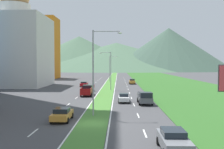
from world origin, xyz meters
The scene contains 47 objects.
ground_plane centered at (0.00, 0.00, 0.00)m, with size 600.00×600.00×0.00m, color #424244.
grass_median centered at (0.00, 60.00, 0.03)m, with size 3.20×240.00×0.06m, color #477F33.
grass_verge_right centered at (20.60, 60.00, 0.03)m, with size 24.00×240.00×0.06m, color #2D6023.
lane_dash_left_2 centered at (-5.10, -3.62, 0.01)m, with size 0.16×2.80×0.01m, color silver.
lane_dash_left_3 centered at (-5.10, 4.58, 0.01)m, with size 0.16×2.80×0.01m, color silver.
lane_dash_left_4 centered at (-5.10, 12.77, 0.01)m, with size 0.16×2.80×0.01m, color silver.
lane_dash_left_5 centered at (-5.10, 20.96, 0.01)m, with size 0.16×2.80×0.01m, color silver.
lane_dash_left_6 centered at (-5.10, 29.15, 0.01)m, with size 0.16×2.80×0.01m, color silver.
lane_dash_left_7 centered at (-5.10, 37.34, 0.01)m, with size 0.16×2.80×0.01m, color silver.
lane_dash_left_8 centered at (-5.10, 45.54, 0.01)m, with size 0.16×2.80×0.01m, color silver.
lane_dash_left_9 centered at (-5.10, 53.73, 0.01)m, with size 0.16×2.80×0.01m, color silver.
lane_dash_left_10 centered at (-5.10, 61.92, 0.01)m, with size 0.16×2.80×0.01m, color silver.
lane_dash_left_11 centered at (-5.10, 70.11, 0.01)m, with size 0.16×2.80×0.01m, color silver.
lane_dash_left_12 centered at (-5.10, 78.30, 0.01)m, with size 0.16×2.80×0.01m, color silver.
lane_dash_left_13 centered at (-5.10, 86.49, 0.01)m, with size 0.16×2.80×0.01m, color silver.
lane_dash_left_14 centered at (-5.10, 94.69, 0.01)m, with size 0.16×2.80×0.01m, color silver.
lane_dash_right_2 centered at (5.10, -3.62, 0.01)m, with size 0.16×2.80×0.01m, color silver.
lane_dash_right_3 centered at (5.10, 4.58, 0.01)m, with size 0.16×2.80×0.01m, color silver.
lane_dash_right_4 centered at (5.10, 12.77, 0.01)m, with size 0.16×2.80×0.01m, color silver.
lane_dash_right_5 centered at (5.10, 20.96, 0.01)m, with size 0.16×2.80×0.01m, color silver.
lane_dash_right_6 centered at (5.10, 29.15, 0.01)m, with size 0.16×2.80×0.01m, color silver.
lane_dash_right_7 centered at (5.10, 37.34, 0.01)m, with size 0.16×2.80×0.01m, color silver.
lane_dash_right_8 centered at (5.10, 45.54, 0.01)m, with size 0.16×2.80×0.01m, color silver.
lane_dash_right_9 centered at (5.10, 53.73, 0.01)m, with size 0.16×2.80×0.01m, color silver.
lane_dash_right_10 centered at (5.10, 61.92, 0.01)m, with size 0.16×2.80×0.01m, color silver.
lane_dash_right_11 centered at (5.10, 70.11, 0.01)m, with size 0.16×2.80×0.01m, color silver.
lane_dash_right_12 centered at (5.10, 78.30, 0.01)m, with size 0.16×2.80×0.01m, color silver.
lane_dash_right_13 centered at (5.10, 86.49, 0.01)m, with size 0.16×2.80×0.01m, color silver.
lane_dash_right_14 centered at (5.10, 94.69, 0.01)m, with size 0.16×2.80×0.01m, color silver.
edge_line_median_left centered at (-1.75, 60.00, 0.01)m, with size 0.16×240.00×0.01m, color silver.
edge_line_median_right centered at (1.75, 60.00, 0.01)m, with size 0.16×240.00×0.01m, color silver.
domed_building centered at (-26.66, 46.30, 11.60)m, with size 17.90×17.90×29.84m.
midrise_colored centered at (-30.40, 85.80, 13.22)m, with size 12.69×12.69×26.44m, color orange.
hill_far_left centered at (-41.83, 265.79, 18.78)m, with size 157.54×157.54×37.56m, color #47664C.
hill_far_center centered at (0.12, 263.95, 15.01)m, with size 212.24×212.24×30.02m, color #47664C.
hill_far_right centered at (51.59, 229.21, 20.74)m, with size 120.65×120.65×41.47m, color #3D5647.
street_lamp_near centered at (0.03, 4.16, 5.95)m, with size 3.56×0.28×10.34m.
street_lamp_mid centered at (0.53, 35.55, 5.30)m, with size 2.87×0.36×9.22m.
street_lamp_far centered at (-0.25, 66.89, 5.26)m, with size 2.96×0.37×9.12m.
car_0 centered at (3.57, 15.72, 0.73)m, with size 1.86×4.29×1.43m.
car_1 centered at (-3.54, 1.43, 0.74)m, with size 1.95×4.36×1.45m.
car_2 centered at (6.98, 54.79, 0.80)m, with size 1.87×4.80×1.58m.
car_3 centered at (6.68, -8.33, 0.80)m, with size 2.00×4.55×1.54m.
car_4 centered at (-6.87, 44.66, 0.73)m, with size 1.94×4.13×1.39m.
pickup_truck_0 centered at (6.86, 13.70, 0.98)m, with size 2.18×5.40×2.00m.
pickup_truck_1 centered at (-3.57, 24.45, 0.98)m, with size 2.18×5.40×2.00m.
motorcycle_rider centered at (-3.06, 32.84, 0.75)m, with size 0.36×2.00×1.80m.
Camera 1 is at (2.71, -26.95, 6.28)m, focal length 41.67 mm.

